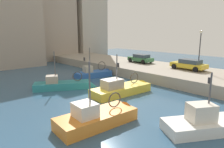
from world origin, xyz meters
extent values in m
plane|color=#335675|center=(0.00, 0.00, 0.00)|extent=(80.00, 80.00, 0.00)
cube|color=#9E9384|center=(11.50, 0.00, 0.60)|extent=(9.00, 56.00, 1.20)
cube|color=white|center=(0.75, -8.97, 0.00)|extent=(6.05, 4.65, 1.37)
cube|color=#B2A893|center=(0.75, -8.97, 0.62)|extent=(5.77, 4.40, 0.08)
cube|color=beige|center=(0.03, -8.54, 1.20)|extent=(1.83, 1.69, 1.08)
cylinder|color=#4C4C51|center=(0.41, -8.77, 2.09)|extent=(0.10, 0.10, 2.96)
sphere|color=white|center=(-0.24, -7.17, 0.21)|extent=(0.32, 0.32, 0.32)
cube|color=teal|center=(-1.46, 5.26, 0.00)|extent=(5.78, 4.23, 1.41)
cone|color=teal|center=(1.32, 3.72, 0.00)|extent=(1.53, 1.78, 1.54)
cube|color=#896B4C|center=(-1.46, 5.26, 0.63)|extent=(5.51, 4.00, 0.08)
cube|color=gray|center=(-2.33, 5.74, 1.07)|extent=(1.58, 1.59, 0.78)
cylinder|color=#4C4C51|center=(-2.02, 5.57, 2.28)|extent=(0.10, 0.10, 3.29)
torus|color=#3F3833|center=(-0.07, 4.49, 1.25)|extent=(0.92, 0.56, 1.01)
sphere|color=white|center=(-2.49, 6.90, 0.21)|extent=(0.32, 0.32, 0.32)
cube|color=gold|center=(1.80, -0.17, 0.00)|extent=(6.20, 2.49, 1.54)
cone|color=gold|center=(5.18, -0.42, 0.00)|extent=(1.04, 1.90, 1.84)
cube|color=#896B4C|center=(1.80, -0.17, 0.69)|extent=(5.94, 2.31, 0.08)
cube|color=gray|center=(0.72, -0.09, 1.17)|extent=(1.87, 1.46, 0.87)
cylinder|color=#4C4C51|center=(1.25, -0.13, 2.26)|extent=(0.10, 0.10, 3.14)
torus|color=#3F3833|center=(3.50, -0.30, 1.34)|extent=(1.08, 0.16, 1.08)
sphere|color=white|center=(0.07, 1.09, 0.23)|extent=(0.32, 0.32, 0.32)
cube|color=orange|center=(-3.91, -3.73, 0.00)|extent=(5.31, 2.41, 1.58)
cone|color=orange|center=(-0.97, -3.92, 0.00)|extent=(1.02, 1.93, 1.88)
cube|color=#B2A893|center=(-3.91, -3.73, 0.71)|extent=(5.10, 2.23, 0.08)
cube|color=beige|center=(-4.76, -3.68, 1.19)|extent=(1.32, 1.44, 0.89)
cylinder|color=#4C4C51|center=(-4.39, -3.70, 2.41)|extent=(0.10, 0.10, 3.40)
torus|color=#3F3833|center=(-2.46, -3.82, 1.35)|extent=(1.05, 0.15, 1.05)
sphere|color=white|center=(-5.39, -2.49, 0.24)|extent=(0.32, 0.32, 0.32)
cube|color=#2D60B7|center=(4.38, 7.69, 0.00)|extent=(4.96, 2.55, 1.43)
cone|color=#2D60B7|center=(7.08, 7.33, 0.00)|extent=(1.12, 1.85, 1.75)
cube|color=#896B4C|center=(4.38, 7.69, 0.64)|extent=(4.75, 2.37, 0.08)
cube|color=#B7AD99|center=(3.61, 7.80, 1.11)|extent=(1.17, 1.20, 0.85)
cylinder|color=#4C4C51|center=(3.92, 7.76, 2.25)|extent=(0.10, 0.10, 3.21)
torus|color=#3F3833|center=(5.70, 7.52, 1.35)|extent=(1.19, 0.24, 1.19)
sphere|color=white|center=(3.12, 8.94, 0.21)|extent=(0.32, 0.32, 0.32)
cube|color=#387547|center=(12.69, 6.60, 1.74)|extent=(1.93, 3.99, 0.55)
cube|color=#384756|center=(12.68, 6.40, 2.25)|extent=(1.65, 2.26, 0.46)
cylinder|color=black|center=(11.86, 7.97, 1.52)|extent=(0.25, 0.65, 0.64)
cylinder|color=black|center=(13.63, 7.90, 1.52)|extent=(0.25, 0.65, 0.64)
cylinder|color=black|center=(11.75, 5.30, 1.52)|extent=(0.25, 0.65, 0.64)
cylinder|color=black|center=(13.52, 5.23, 1.52)|extent=(0.25, 0.65, 0.64)
cube|color=gold|center=(12.53, -1.30, 1.74)|extent=(2.02, 4.34, 0.54)
cube|color=#384756|center=(12.52, -1.51, 2.25)|extent=(1.71, 2.46, 0.49)
cylinder|color=black|center=(11.69, 0.19, 1.52)|extent=(0.25, 0.65, 0.64)
cylinder|color=black|center=(13.51, 0.10, 1.52)|extent=(0.25, 0.65, 0.64)
cylinder|color=black|center=(11.55, -2.71, 1.52)|extent=(0.25, 0.65, 0.64)
cylinder|color=black|center=(13.38, -2.79, 1.52)|extent=(0.25, 0.65, 0.64)
cylinder|color=#2D2D33|center=(7.35, -6.00, 1.48)|extent=(0.28, 0.28, 0.55)
cylinder|color=#2D2D33|center=(7.35, 6.00, 1.48)|extent=(0.28, 0.28, 0.55)
cylinder|color=#2D2D33|center=(7.35, 14.00, 1.48)|extent=(0.28, 0.28, 0.55)
cylinder|color=#38383D|center=(13.00, -2.32, 3.45)|extent=(0.12, 0.12, 4.50)
sphere|color=#F2EACC|center=(13.00, -2.32, 5.85)|extent=(0.36, 0.36, 0.36)
cube|color=#B2A899|center=(17.47, 27.21, 11.03)|extent=(7.13, 6.60, 22.06)
cube|color=#A39384|center=(8.07, 27.84, 9.97)|extent=(9.95, 6.45, 19.93)
camera|label=1|loc=(-11.13, -13.12, 5.78)|focal=31.99mm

